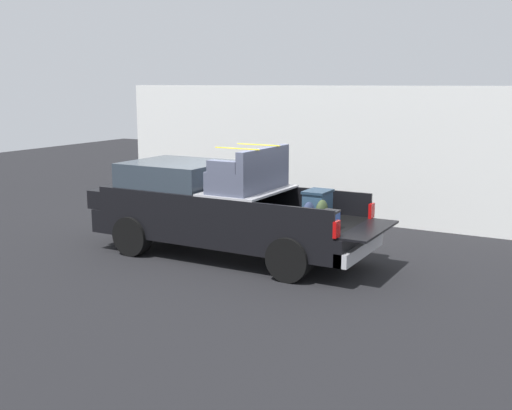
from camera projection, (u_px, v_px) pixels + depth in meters
ground_plane at (230, 256)px, 12.65m from camera, size 40.00×40.00×0.00m
pickup_truck at (215, 208)px, 12.64m from camera, size 6.05×2.06×2.23m
building_facade at (325, 153)px, 15.95m from camera, size 11.79×0.36×3.35m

